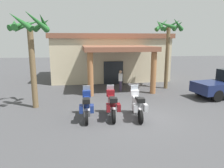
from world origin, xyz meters
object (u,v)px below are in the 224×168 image
at_px(palm_tree_near_portico, 169,35).
at_px(palm_tree_roadside, 30,36).
at_px(motel_building, 108,56).
at_px(motorcycle_blue, 87,106).
at_px(motorcycle_silver, 138,105).
at_px(motorcycle_maroon, 112,105).
at_px(pedestrian, 120,79).

bearing_deg(palm_tree_near_portico, palm_tree_roadside, -157.59).
bearing_deg(palm_tree_roadside, motel_building, 60.75).
distance_m(motorcycle_blue, motorcycle_silver, 2.64).
bearing_deg(motorcycle_maroon, pedestrian, -12.84).
xyz_separation_m(motorcycle_silver, pedestrian, (0.07, 6.00, 0.27)).
bearing_deg(palm_tree_roadside, palm_tree_near_portico, 22.41).
relative_size(motel_building, motorcycle_blue, 5.44).
relative_size(motorcycle_blue, palm_tree_near_portico, 0.38).
xyz_separation_m(motorcycle_blue, palm_tree_roadside, (-3.11, 2.35, 3.56)).
height_order(motorcycle_silver, palm_tree_near_portico, palm_tree_near_portico).
distance_m(motel_building, palm_tree_near_portico, 7.50).
relative_size(motorcycle_silver, pedestrian, 1.32).
relative_size(pedestrian, palm_tree_roadside, 0.30).
bearing_deg(palm_tree_near_portico, motorcycle_silver, -121.77).
height_order(pedestrian, palm_tree_near_portico, palm_tree_near_portico).
bearing_deg(motorcycle_blue, palm_tree_roadside, 53.80).
xyz_separation_m(motorcycle_maroon, palm_tree_near_portico, (5.40, 6.38, 3.73)).
bearing_deg(motorcycle_blue, motorcycle_maroon, -87.95).
xyz_separation_m(motorcycle_blue, palm_tree_near_portico, (6.72, 6.40, 3.73)).
xyz_separation_m(palm_tree_roadside, palm_tree_near_portico, (9.82, 4.05, 0.16)).
height_order(motorcycle_maroon, palm_tree_roadside, palm_tree_roadside).
relative_size(motorcycle_maroon, motorcycle_silver, 1.00).
distance_m(motorcycle_maroon, palm_tree_near_portico, 9.15).
distance_m(motorcycle_maroon, pedestrian, 5.96).
height_order(pedestrian, palm_tree_roadside, palm_tree_roadside).
bearing_deg(motorcycle_silver, palm_tree_roadside, 67.53).
bearing_deg(pedestrian, motorcycle_silver, -101.99).
height_order(motorcycle_blue, pedestrian, pedestrian).
distance_m(motel_building, pedestrian, 6.49).
xyz_separation_m(pedestrian, palm_tree_near_portico, (4.01, 0.59, 3.45)).
height_order(motel_building, palm_tree_near_portico, palm_tree_near_portico).
xyz_separation_m(motorcycle_maroon, palm_tree_roadside, (-4.43, 2.32, 3.56)).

